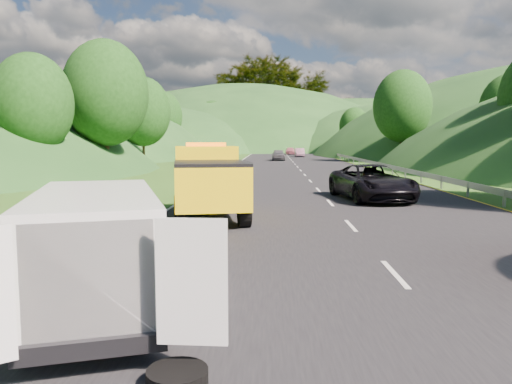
{
  "coord_description": "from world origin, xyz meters",
  "views": [
    {
      "loc": [
        0.39,
        -12.49,
        2.87
      ],
      "look_at": [
        -0.11,
        2.46,
        1.3
      ],
      "focal_mm": 35.0,
      "sensor_mm": 36.0,
      "label": 1
    }
  ],
  "objects_px": {
    "worker": "(138,348)",
    "suitcase": "(112,232)",
    "tow_truck": "(208,181)",
    "woman": "(108,253)",
    "passing_suv": "(371,200)",
    "child": "(149,249)",
    "white_van": "(96,244)"
  },
  "relations": [
    {
      "from": "worker",
      "to": "suitcase",
      "type": "relative_size",
      "value": 2.79
    },
    {
      "from": "tow_truck",
      "to": "woman",
      "type": "xyz_separation_m",
      "value": [
        -1.83,
        -5.84,
        -1.35
      ]
    },
    {
      "from": "passing_suv",
      "to": "woman",
      "type": "bearing_deg",
      "value": -137.22
    },
    {
      "from": "tow_truck",
      "to": "suitcase",
      "type": "distance_m",
      "value": 5.05
    },
    {
      "from": "tow_truck",
      "to": "woman",
      "type": "relative_size",
      "value": 4.16
    },
    {
      "from": "woman",
      "to": "suitcase",
      "type": "xyz_separation_m",
      "value": [
        -0.35,
        1.42,
        0.28
      ]
    },
    {
      "from": "woman",
      "to": "child",
      "type": "xyz_separation_m",
      "value": [
        0.95,
        0.48,
        0.0
      ]
    },
    {
      "from": "tow_truck",
      "to": "white_van",
      "type": "bearing_deg",
      "value": -103.91
    },
    {
      "from": "woman",
      "to": "child",
      "type": "bearing_deg",
      "value": -55.45
    },
    {
      "from": "white_van",
      "to": "worker",
      "type": "relative_size",
      "value": 3.98
    },
    {
      "from": "child",
      "to": "suitcase",
      "type": "distance_m",
      "value": 1.63
    },
    {
      "from": "passing_suv",
      "to": "white_van",
      "type": "bearing_deg",
      "value": -125.13
    },
    {
      "from": "worker",
      "to": "child",
      "type": "bearing_deg",
      "value": 72.66
    },
    {
      "from": "tow_truck",
      "to": "white_van",
      "type": "relative_size",
      "value": 1.09
    },
    {
      "from": "child",
      "to": "suitcase",
      "type": "relative_size",
      "value": 1.81
    },
    {
      "from": "child",
      "to": "passing_suv",
      "type": "xyz_separation_m",
      "value": [
        7.97,
        10.98,
        0.0
      ]
    },
    {
      "from": "white_van",
      "to": "child",
      "type": "bearing_deg",
      "value": 76.13
    },
    {
      "from": "tow_truck",
      "to": "suitcase",
      "type": "relative_size",
      "value": 12.12
    },
    {
      "from": "white_van",
      "to": "passing_suv",
      "type": "height_order",
      "value": "white_van"
    },
    {
      "from": "woman",
      "to": "suitcase",
      "type": "relative_size",
      "value": 2.91
    },
    {
      "from": "white_van",
      "to": "child",
      "type": "relative_size",
      "value": 6.13
    },
    {
      "from": "white_van",
      "to": "passing_suv",
      "type": "distance_m",
      "value": 17.58
    },
    {
      "from": "child",
      "to": "suitcase",
      "type": "bearing_deg",
      "value": 154.99
    },
    {
      "from": "passing_suv",
      "to": "worker",
      "type": "bearing_deg",
      "value": -120.21
    },
    {
      "from": "child",
      "to": "suitcase",
      "type": "height_order",
      "value": "suitcase"
    },
    {
      "from": "white_van",
      "to": "child",
      "type": "xyz_separation_m",
      "value": [
        -0.33,
        4.81,
        -1.15
      ]
    },
    {
      "from": "child",
      "to": "worker",
      "type": "xyz_separation_m",
      "value": [
        1.4,
        -6.24,
        0.0
      ]
    },
    {
      "from": "suitcase",
      "to": "passing_suv",
      "type": "relative_size",
      "value": 0.09
    },
    {
      "from": "tow_truck",
      "to": "suitcase",
      "type": "xyz_separation_m",
      "value": [
        -2.19,
        -4.42,
        -1.07
      ]
    },
    {
      "from": "suitcase",
      "to": "passing_suv",
      "type": "xyz_separation_m",
      "value": [
        9.28,
        10.04,
        -0.28
      ]
    },
    {
      "from": "worker",
      "to": "suitcase",
      "type": "height_order",
      "value": "worker"
    },
    {
      "from": "white_van",
      "to": "worker",
      "type": "bearing_deg",
      "value": -71.13
    }
  ]
}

